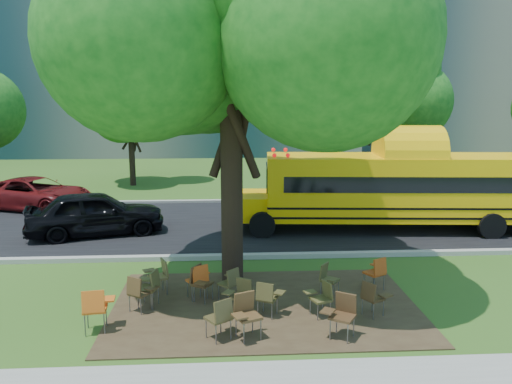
{
  "coord_description": "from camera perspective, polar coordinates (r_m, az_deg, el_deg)",
  "views": [
    {
      "loc": [
        0.15,
        -11.34,
        4.79
      ],
      "look_at": [
        1.07,
        4.22,
        1.8
      ],
      "focal_mm": 35.0,
      "sensor_mm": 36.0,
      "label": 1
    }
  ],
  "objects": [
    {
      "name": "black_car",
      "position": [
        18.28,
        -17.84,
        -2.32
      ],
      "size": [
        4.97,
        3.05,
        1.58
      ],
      "primitive_type": "imported",
      "rotation": [
        0.0,
        0.0,
        1.84
      ],
      "color": "black",
      "rests_on": "ground"
    },
    {
      "name": "main_tree",
      "position": [
        12.62,
        -2.95,
        17.16
      ],
      "size": [
        7.09,
        7.09,
        9.74
      ],
      "color": "black",
      "rests_on": "ground"
    },
    {
      "name": "chair_15",
      "position": [
        10.38,
        9.82,
        -13.29
      ],
      "size": [
        0.79,
        0.62,
        0.93
      ],
      "rotation": [
        0.0,
        0.0,
        2.57
      ],
      "color": "#432C18",
      "rests_on": "ground"
    },
    {
      "name": "building_right",
      "position": [
        55.34,
        23.39,
        18.0
      ],
      "size": [
        30.0,
        16.0,
        25.0
      ],
      "primitive_type": "cube",
      "color": "slate",
      "rests_on": "ground"
    },
    {
      "name": "chair_14",
      "position": [
        12.12,
        -6.53,
        -9.7
      ],
      "size": [
        0.59,
        0.73,
        0.89
      ],
      "rotation": [
        0.0,
        0.0,
        0.54
      ],
      "color": "#BE4A14",
      "rests_on": "ground"
    },
    {
      "name": "chair_5",
      "position": [
        10.21,
        -1.18,
        -13.48
      ],
      "size": [
        0.64,
        0.74,
        0.95
      ],
      "rotation": [
        0.0,
        0.0,
        3.55
      ],
      "color": "#51371D",
      "rests_on": "ground"
    },
    {
      "name": "kerb_far",
      "position": [
        22.93,
        -3.69,
        -1.05
      ],
      "size": [
        80.0,
        0.25,
        0.14
      ],
      "primitive_type": "cube",
      "color": "gray",
      "rests_on": "ground"
    },
    {
      "name": "school_bus",
      "position": [
        18.67,
        16.5,
        0.5
      ],
      "size": [
        11.31,
        3.27,
        2.73
      ],
      "rotation": [
        0.0,
        0.0,
        -0.07
      ],
      "color": "#FBB807",
      "rests_on": "ground"
    },
    {
      "name": "chair_11",
      "position": [
        11.99,
        -2.94,
        -10.08
      ],
      "size": [
        0.56,
        0.71,
        0.82
      ],
      "rotation": [
        0.0,
        0.0,
        0.78
      ],
      "color": "#4E4422",
      "rests_on": "ground"
    },
    {
      "name": "ground",
      "position": [
        12.31,
        -3.9,
        -12.07
      ],
      "size": [
        160.0,
        160.0,
        0.0
      ],
      "primitive_type": "plane",
      "color": "#2C4F18",
      "rests_on": "ground"
    },
    {
      "name": "chair_9",
      "position": [
        12.58,
        -10.98,
        -9.09
      ],
      "size": [
        0.69,
        0.6,
        0.88
      ],
      "rotation": [
        0.0,
        0.0,
        1.99
      ],
      "color": "brown",
      "rests_on": "ground"
    },
    {
      "name": "bg_tree_3",
      "position": [
        26.53,
        14.09,
        11.05
      ],
      "size": [
        5.6,
        5.6,
        7.84
      ],
      "color": "black",
      "rests_on": "ground"
    },
    {
      "name": "dirt_patch",
      "position": [
        11.87,
        1.04,
        -12.86
      ],
      "size": [
        7.0,
        4.5,
        0.03
      ],
      "primitive_type": "cube",
      "color": "#382819",
      "rests_on": "ground"
    },
    {
      "name": "bg_tree_2",
      "position": [
        27.83,
        -14.24,
        9.33
      ],
      "size": [
        4.8,
        4.8,
        6.62
      ],
      "color": "black",
      "rests_on": "ground"
    },
    {
      "name": "asphalt_road",
      "position": [
        18.95,
        -3.74,
        -3.75
      ],
      "size": [
        80.0,
        8.0,
        0.04
      ],
      "primitive_type": "cube",
      "color": "black",
      "rests_on": "ground"
    },
    {
      "name": "bg_car_red",
      "position": [
        23.34,
        -23.85,
        -0.19
      ],
      "size": [
        5.5,
        3.87,
        1.39
      ],
      "primitive_type": "imported",
      "rotation": [
        0.0,
        0.0,
        1.22
      ],
      "color": "#5C0F11",
      "rests_on": "ground"
    },
    {
      "name": "chair_4",
      "position": [
        11.11,
        1.35,
        -11.75
      ],
      "size": [
        0.69,
        0.54,
        0.84
      ],
      "rotation": [
        0.0,
        0.0,
        -0.45
      ],
      "color": "#423B1C",
      "rests_on": "ground"
    },
    {
      "name": "chair_2",
      "position": [
        10.17,
        -4.04,
        -13.78
      ],
      "size": [
        0.6,
        0.76,
        0.9
      ],
      "rotation": [
        0.0,
        0.0,
        0.61
      ],
      "color": "#42391D",
      "rests_on": "ground"
    },
    {
      "name": "chair_7",
      "position": [
        11.42,
        13.19,
        -11.45
      ],
      "size": [
        0.69,
        0.55,
        0.83
      ],
      "rotation": [
        0.0,
        0.0,
        -1.01
      ],
      "color": "#3E2B16",
      "rests_on": "ground"
    },
    {
      "name": "kerb_near",
      "position": [
        15.1,
        -3.81,
        -7.39
      ],
      "size": [
        80.0,
        0.25,
        0.14
      ],
      "primitive_type": "cube",
      "color": "gray",
      "rests_on": "ground"
    },
    {
      "name": "chair_1",
      "position": [
        11.64,
        -13.22,
        -10.89
      ],
      "size": [
        0.73,
        0.58,
        0.86
      ],
      "rotation": [
        0.0,
        0.0,
        -0.58
      ],
      "color": "#48321A",
      "rests_on": "ground"
    },
    {
      "name": "chair_10",
      "position": [
        11.97,
        -6.46,
        -9.96
      ],
      "size": [
        0.59,
        0.74,
        0.89
      ],
      "rotation": [
        0.0,
        0.0,
        -2.1
      ],
      "color": "#442F18",
      "rests_on": "ground"
    },
    {
      "name": "chair_8",
      "position": [
        11.88,
        -11.97,
        -10.29
      ],
      "size": [
        0.53,
        0.68,
        0.9
      ],
      "rotation": [
        0.0,
        0.0,
        1.32
      ],
      "color": "brown",
      "rests_on": "ground"
    },
    {
      "name": "chair_0",
      "position": [
        10.93,
        -17.83,
        -12.25
      ],
      "size": [
        0.64,
        0.64,
        0.96
      ],
      "rotation": [
        0.0,
        0.0,
        0.13
      ],
      "color": "#CE5A16",
      "rests_on": "ground"
    },
    {
      "name": "chair_12",
      "position": [
        12.36,
        8.2,
        -9.56
      ],
      "size": [
        0.55,
        0.69,
        0.81
      ],
      "rotation": [
        0.0,
        0.0,
        4.07
      ],
      "color": "#48421F",
      "rests_on": "ground"
    },
    {
      "name": "building_main",
      "position": [
        48.43,
        -13.73,
        17.92
      ],
      "size": [
        38.0,
        16.0,
        22.0
      ],
      "primitive_type": "cube",
      "color": "slate",
      "rests_on": "ground"
    },
    {
      "name": "chair_6",
      "position": [
        11.26,
        7.54,
        -11.6
      ],
      "size": [
        0.63,
        0.56,
        0.82
      ],
      "rotation": [
        0.0,
        0.0,
        1.93
      ],
      "color": "#4E4822",
      "rests_on": "ground"
    },
    {
      "name": "chair_13",
      "position": [
        12.91,
        13.63,
        -8.66
      ],
      "size": [
        0.59,
        0.73,
        0.88
      ],
      "rotation": [
        0.0,
        0.0,
        0.53
      ],
      "color": "#A94012",
      "rests_on": "ground"
    },
    {
      "name": "chair_3",
      "position": [
        11.3,
        -1.78,
        -11.42
      ],
      "size": [
        0.69,
        0.54,
        0.82
      ],
      "rotation": [
        0.0,
        0.0,
        2.6
      ],
      "color": "brown",
      "rests_on": "ground"
    }
  ]
}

